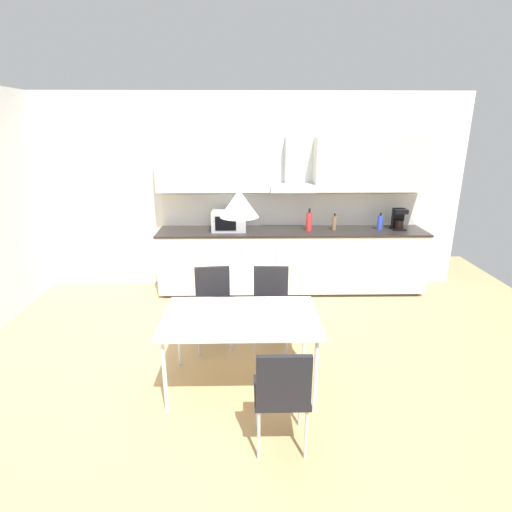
{
  "coord_description": "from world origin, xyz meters",
  "views": [
    {
      "loc": [
        0.22,
        -3.4,
        2.32
      ],
      "look_at": [
        0.29,
        0.68,
        1.0
      ],
      "focal_mm": 28.0,
      "sensor_mm": 36.0,
      "label": 1
    }
  ],
  "objects_px": {
    "bottle_brown": "(334,223)",
    "dining_table": "(241,320)",
    "coffee_maker": "(399,219)",
    "pendant_lamp": "(239,203)",
    "microwave": "(229,221)",
    "bottle_red": "(309,221)",
    "chair_far_right": "(271,299)",
    "chair_near_right": "(282,390)",
    "bottle_blue": "(380,222)",
    "chair_far_left": "(213,299)"
  },
  "relations": [
    {
      "from": "microwave",
      "to": "bottle_red",
      "type": "distance_m",
      "value": 1.13
    },
    {
      "from": "pendant_lamp",
      "to": "bottle_red",
      "type": "bearing_deg",
      "value": 67.86
    },
    {
      "from": "coffee_maker",
      "to": "pendant_lamp",
      "type": "relative_size",
      "value": 0.94
    },
    {
      "from": "dining_table",
      "to": "chair_far_right",
      "type": "bearing_deg",
      "value": 68.52
    },
    {
      "from": "chair_far_left",
      "to": "coffee_maker",
      "type": "bearing_deg",
      "value": 31.4
    },
    {
      "from": "bottle_brown",
      "to": "dining_table",
      "type": "height_order",
      "value": "bottle_brown"
    },
    {
      "from": "chair_near_right",
      "to": "pendant_lamp",
      "type": "height_order",
      "value": "pendant_lamp"
    },
    {
      "from": "bottle_brown",
      "to": "chair_far_right",
      "type": "bearing_deg",
      "value": -122.69
    },
    {
      "from": "bottle_red",
      "to": "chair_far_right",
      "type": "xyz_separation_m",
      "value": [
        -0.61,
        -1.48,
        -0.52
      ]
    },
    {
      "from": "coffee_maker",
      "to": "pendant_lamp",
      "type": "xyz_separation_m",
      "value": [
        -2.22,
        -2.35,
        0.66
      ]
    },
    {
      "from": "pendant_lamp",
      "to": "chair_far_right",
      "type": "bearing_deg",
      "value": 68.52
    },
    {
      "from": "chair_near_right",
      "to": "bottle_brown",
      "type": "bearing_deg",
      "value": 72.48
    },
    {
      "from": "bottle_red",
      "to": "bottle_brown",
      "type": "height_order",
      "value": "bottle_red"
    },
    {
      "from": "bottle_blue",
      "to": "chair_near_right",
      "type": "bearing_deg",
      "value": -117.69
    },
    {
      "from": "bottle_blue",
      "to": "dining_table",
      "type": "distance_m",
      "value": 3.07
    },
    {
      "from": "bottle_red",
      "to": "chair_far_right",
      "type": "bearing_deg",
      "value": -112.5
    },
    {
      "from": "chair_far_left",
      "to": "pendant_lamp",
      "type": "bearing_deg",
      "value": -68.21
    },
    {
      "from": "microwave",
      "to": "chair_far_left",
      "type": "relative_size",
      "value": 0.55
    },
    {
      "from": "dining_table",
      "to": "chair_far_right",
      "type": "relative_size",
      "value": 1.58
    },
    {
      "from": "microwave",
      "to": "bottle_red",
      "type": "relative_size",
      "value": 1.51
    },
    {
      "from": "microwave",
      "to": "dining_table",
      "type": "distance_m",
      "value": 2.36
    },
    {
      "from": "chair_near_right",
      "to": "bottle_red",
      "type": "bearing_deg",
      "value": 78.66
    },
    {
      "from": "chair_far_right",
      "to": "microwave",
      "type": "bearing_deg",
      "value": 108.77
    },
    {
      "from": "microwave",
      "to": "chair_near_right",
      "type": "height_order",
      "value": "microwave"
    },
    {
      "from": "coffee_maker",
      "to": "dining_table",
      "type": "bearing_deg",
      "value": -133.44
    },
    {
      "from": "chair_far_right",
      "to": "chair_near_right",
      "type": "relative_size",
      "value": 1.0
    },
    {
      "from": "microwave",
      "to": "chair_near_right",
      "type": "relative_size",
      "value": 0.55
    },
    {
      "from": "bottle_blue",
      "to": "pendant_lamp",
      "type": "relative_size",
      "value": 0.76
    },
    {
      "from": "dining_table",
      "to": "chair_near_right",
      "type": "xyz_separation_m",
      "value": [
        0.31,
        -0.8,
        -0.15
      ]
    },
    {
      "from": "bottle_red",
      "to": "chair_far_right",
      "type": "relative_size",
      "value": 0.37
    },
    {
      "from": "bottle_blue",
      "to": "dining_table",
      "type": "bearing_deg",
      "value": -129.91
    },
    {
      "from": "microwave",
      "to": "chair_far_left",
      "type": "xyz_separation_m",
      "value": [
        -0.11,
        -1.53,
        -0.53
      ]
    },
    {
      "from": "bottle_brown",
      "to": "chair_near_right",
      "type": "relative_size",
      "value": 0.28
    },
    {
      "from": "microwave",
      "to": "pendant_lamp",
      "type": "relative_size",
      "value": 1.5
    },
    {
      "from": "chair_far_left",
      "to": "pendant_lamp",
      "type": "relative_size",
      "value": 2.72
    },
    {
      "from": "bottle_brown",
      "to": "bottle_blue",
      "type": "bearing_deg",
      "value": 0.7
    },
    {
      "from": "microwave",
      "to": "bottle_blue",
      "type": "xyz_separation_m",
      "value": [
        2.16,
        0.02,
        -0.04
      ]
    },
    {
      "from": "coffee_maker",
      "to": "bottle_blue",
      "type": "height_order",
      "value": "coffee_maker"
    },
    {
      "from": "bottle_red",
      "to": "coffee_maker",
      "type": "bearing_deg",
      "value": 3.13
    },
    {
      "from": "chair_far_right",
      "to": "chair_far_left",
      "type": "bearing_deg",
      "value": -179.97
    },
    {
      "from": "bottle_brown",
      "to": "chair_far_left",
      "type": "height_order",
      "value": "bottle_brown"
    },
    {
      "from": "bottle_red",
      "to": "chair_far_right",
      "type": "height_order",
      "value": "bottle_red"
    },
    {
      "from": "microwave",
      "to": "bottle_red",
      "type": "xyz_separation_m",
      "value": [
        1.13,
        -0.04,
        -0.0
      ]
    },
    {
      "from": "bottle_red",
      "to": "dining_table",
      "type": "xyz_separation_m",
      "value": [
        -0.93,
        -2.28,
        -0.38
      ]
    },
    {
      "from": "bottle_blue",
      "to": "dining_table",
      "type": "relative_size",
      "value": 0.18
    },
    {
      "from": "coffee_maker",
      "to": "chair_far_right",
      "type": "relative_size",
      "value": 0.34
    },
    {
      "from": "microwave",
      "to": "coffee_maker",
      "type": "xyz_separation_m",
      "value": [
        2.43,
        0.03,
        0.01
      ]
    },
    {
      "from": "coffee_maker",
      "to": "chair_far_left",
      "type": "xyz_separation_m",
      "value": [
        -2.54,
        -1.55,
        -0.54
      ]
    },
    {
      "from": "bottle_brown",
      "to": "pendant_lamp",
      "type": "distance_m",
      "value": 2.76
    },
    {
      "from": "bottle_red",
      "to": "bottle_brown",
      "type": "relative_size",
      "value": 1.32
    }
  ]
}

